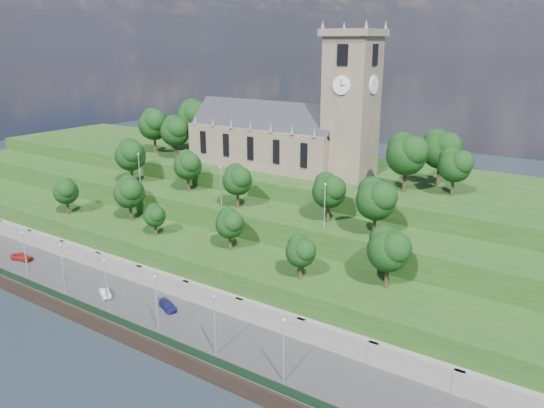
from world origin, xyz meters
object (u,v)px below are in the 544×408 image
Objects in this scene: car_left at (22,257)px; car_right at (168,306)px; church at (288,131)px; car_middle at (104,293)px.

car_left reaches higher than car_right.
church is 53.95m from car_left.
car_middle is (-6.88, -40.91, -19.92)m from church.
car_right is at bearing -102.85° from car_left.
car_middle is 11.17m from car_right.
car_middle reaches higher than car_right.
car_right is at bearing -84.03° from church.
church is 46.02m from car_middle.
car_left is at bearing 112.45° from car_middle.
car_left is 23.46m from car_middle.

